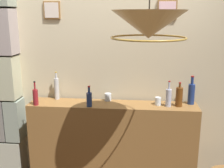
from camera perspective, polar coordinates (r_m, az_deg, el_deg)
panelled_rear_partition at (r=3.31m, az=0.50°, el=3.32°), size 3.28×0.15×2.76m
stone_pillar at (r=3.58m, az=-21.43°, el=1.86°), size 0.37×0.29×2.69m
bar_shelf_unit at (r=3.38m, az=0.08°, el=-12.96°), size 1.95×0.34×1.09m
liquor_bottle_port at (r=3.37m, az=-11.46°, el=-0.82°), size 0.06×0.06×0.34m
liquor_bottle_scotch at (r=3.22m, az=-15.65°, el=-2.57°), size 0.06×0.06×0.28m
liquor_bottle_tequila at (r=3.15m, az=13.81°, el=-2.57°), size 0.08×0.08×0.28m
liquor_bottle_mezcal at (r=3.06m, az=-4.77°, el=-3.10°), size 0.06×0.06×0.24m
liquor_bottle_vodka at (r=3.26m, az=16.20°, el=-1.84°), size 0.08×0.08×0.33m
liquor_bottle_gin at (r=3.11m, az=11.70°, el=-2.72°), size 0.06×0.06×0.29m
glass_tumbler_rocks at (r=3.16m, az=9.57°, el=-3.53°), size 0.07×0.07×0.09m
glass_tumbler_highball at (r=3.27m, az=-0.85°, el=-2.71°), size 0.08×0.08×0.09m
pendant_lamp at (r=2.36m, az=7.67°, el=12.05°), size 0.64×0.64×0.61m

